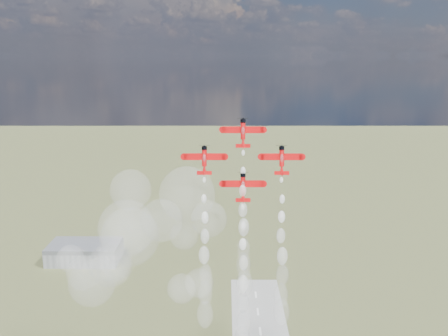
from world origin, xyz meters
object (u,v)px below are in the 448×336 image
plane_lead (243,133)px  plane_left (204,160)px  plane_right (282,160)px  plane_slot (243,187)px  hangar (85,252)px

plane_lead → plane_left: 14.91m
plane_lead → plane_right: (12.21, -2.06, -8.30)m
plane_right → plane_slot: size_ratio=1.00×
plane_left → plane_slot: bearing=-9.6°
hangar → plane_slot: 225.14m
hangar → plane_lead: 229.73m
plane_right → plane_slot: 14.91m
hangar → plane_left: (94.69, -170.65, 105.39)m
plane_left → plane_slot: plane_left is taller
hangar → plane_lead: bearing=-57.6°
hangar → plane_right: (119.12, -170.65, 105.39)m
hangar → plane_left: size_ratio=3.85×
plane_lead → plane_slot: size_ratio=1.00×
plane_right → plane_slot: bearing=-170.4°
hangar → plane_slot: bearing=-58.2°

